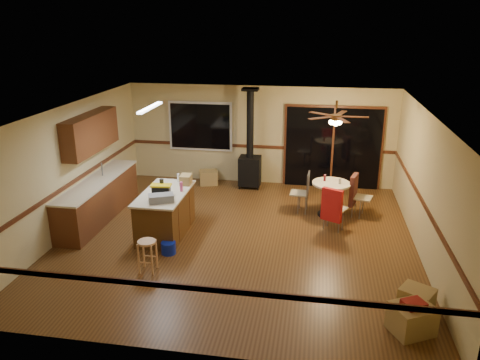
% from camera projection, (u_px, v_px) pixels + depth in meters
% --- Properties ---
extents(floor, '(7.00, 7.00, 0.00)m').
position_uv_depth(floor, '(238.00, 238.00, 9.50)').
color(floor, '#563517').
rests_on(floor, ground).
extents(ceiling, '(7.00, 7.00, 0.00)m').
position_uv_depth(ceiling, '(237.00, 111.00, 8.64)').
color(ceiling, silver).
rests_on(ceiling, ground).
extents(wall_back, '(7.00, 0.00, 7.00)m').
position_uv_depth(wall_back, '(260.00, 135.00, 12.33)').
color(wall_back, tan).
rests_on(wall_back, ground).
extents(wall_front, '(7.00, 0.00, 7.00)m').
position_uv_depth(wall_front, '(190.00, 267.00, 5.81)').
color(wall_front, tan).
rests_on(wall_front, ground).
extents(wall_left, '(0.00, 7.00, 7.00)m').
position_uv_depth(wall_left, '(70.00, 169.00, 9.61)').
color(wall_left, tan).
rests_on(wall_left, ground).
extents(wall_right, '(0.00, 7.00, 7.00)m').
position_uv_depth(wall_right, '(426.00, 188.00, 8.52)').
color(wall_right, tan).
rests_on(wall_right, ground).
extents(chair_rail, '(7.00, 7.00, 0.08)m').
position_uv_depth(chair_rail, '(237.00, 192.00, 9.17)').
color(chair_rail, '#4D2513').
rests_on(chair_rail, ground).
extents(window, '(1.72, 0.10, 1.32)m').
position_uv_depth(window, '(200.00, 126.00, 12.47)').
color(window, black).
rests_on(window, ground).
extents(sliding_door, '(2.52, 0.10, 2.10)m').
position_uv_depth(sliding_door, '(333.00, 148.00, 12.07)').
color(sliding_door, black).
rests_on(sliding_door, ground).
extents(lower_cabinets, '(0.60, 3.00, 0.86)m').
position_uv_depth(lower_cabinets, '(99.00, 200.00, 10.32)').
color(lower_cabinets, '#5D2F17').
rests_on(lower_cabinets, ground).
extents(countertop, '(0.64, 3.04, 0.04)m').
position_uv_depth(countertop, '(97.00, 181.00, 10.17)').
color(countertop, beige).
rests_on(countertop, lower_cabinets).
extents(upper_cabinets, '(0.35, 2.00, 0.80)m').
position_uv_depth(upper_cabinets, '(91.00, 133.00, 10.04)').
color(upper_cabinets, '#5D2F17').
rests_on(upper_cabinets, ground).
extents(kitchen_island, '(0.88, 1.68, 0.90)m').
position_uv_depth(kitchen_island, '(166.00, 213.00, 9.58)').
color(kitchen_island, '#513214').
rests_on(kitchen_island, ground).
extents(wood_stove, '(0.55, 0.50, 2.52)m').
position_uv_depth(wood_stove, '(250.00, 161.00, 12.13)').
color(wood_stove, black).
rests_on(wood_stove, ground).
extents(ceiling_fan, '(0.24, 0.24, 0.55)m').
position_uv_depth(ceiling_fan, '(336.00, 119.00, 9.89)').
color(ceiling_fan, brown).
rests_on(ceiling_fan, ceiling).
extents(fluorescent_strip, '(0.10, 1.20, 0.04)m').
position_uv_depth(fluorescent_strip, '(150.00, 108.00, 9.22)').
color(fluorescent_strip, white).
rests_on(fluorescent_strip, ceiling).
extents(toolbox_grey, '(0.53, 0.42, 0.15)m').
position_uv_depth(toolbox_grey, '(161.00, 198.00, 8.94)').
color(toolbox_grey, slate).
rests_on(toolbox_grey, kitchen_island).
extents(toolbox_black, '(0.36, 0.22, 0.19)m').
position_uv_depth(toolbox_black, '(161.00, 191.00, 9.26)').
color(toolbox_black, black).
rests_on(toolbox_black, kitchen_island).
extents(toolbox_yellow_lid, '(0.42, 0.25, 0.03)m').
position_uv_depth(toolbox_yellow_lid, '(161.00, 185.00, 9.22)').
color(toolbox_yellow_lid, gold).
rests_on(toolbox_yellow_lid, toolbox_black).
extents(box_on_island, '(0.24, 0.32, 0.20)m').
position_uv_depth(box_on_island, '(186.00, 179.00, 9.88)').
color(box_on_island, olive).
rests_on(box_on_island, kitchen_island).
extents(bottle_dark, '(0.09, 0.09, 0.30)m').
position_uv_depth(bottle_dark, '(162.00, 186.00, 9.34)').
color(bottle_dark, black).
rests_on(bottle_dark, kitchen_island).
extents(bottle_pink, '(0.07, 0.07, 0.20)m').
position_uv_depth(bottle_pink, '(181.00, 187.00, 9.47)').
color(bottle_pink, '#D84C8C').
rests_on(bottle_pink, kitchen_island).
extents(bottle_white, '(0.07, 0.07, 0.17)m').
position_uv_depth(bottle_white, '(178.00, 177.00, 10.06)').
color(bottle_white, white).
rests_on(bottle_white, kitchen_island).
extents(bar_stool, '(0.40, 0.40, 0.58)m').
position_uv_depth(bar_stool, '(148.00, 256.00, 8.19)').
color(bar_stool, tan).
rests_on(bar_stool, floor).
extents(blue_bucket, '(0.35, 0.35, 0.23)m').
position_uv_depth(blue_bucket, '(169.00, 248.00, 8.85)').
color(blue_bucket, '#0C20AE').
rests_on(blue_bucket, floor).
extents(dining_table, '(0.85, 0.85, 0.78)m').
position_uv_depth(dining_table, '(331.00, 193.00, 10.44)').
color(dining_table, black).
rests_on(dining_table, ground).
extents(glass_red, '(0.07, 0.07, 0.15)m').
position_uv_depth(glass_red, '(325.00, 178.00, 10.45)').
color(glass_red, '#590C14').
rests_on(glass_red, dining_table).
extents(glass_cream, '(0.07, 0.07, 0.13)m').
position_uv_depth(glass_cream, '(340.00, 181.00, 10.26)').
color(glass_cream, beige).
rests_on(glass_cream, dining_table).
extents(chair_left, '(0.43, 0.42, 0.51)m').
position_uv_depth(chair_left, '(304.00, 188.00, 10.60)').
color(chair_left, tan).
rests_on(chair_left, ground).
extents(chair_near, '(0.58, 0.60, 0.70)m').
position_uv_depth(chair_near, '(332.00, 205.00, 9.61)').
color(chair_near, tan).
rests_on(chair_near, ground).
extents(chair_right, '(0.56, 0.53, 0.70)m').
position_uv_depth(chair_right, '(355.00, 190.00, 10.43)').
color(chair_right, tan).
rests_on(chair_right, ground).
extents(box_under_window, '(0.56, 0.50, 0.38)m').
position_uv_depth(box_under_window, '(209.00, 177.00, 12.53)').
color(box_under_window, olive).
rests_on(box_under_window, floor).
extents(box_corner_a, '(0.71, 0.67, 0.42)m').
position_uv_depth(box_corner_a, '(412.00, 319.00, 6.60)').
color(box_corner_a, olive).
rests_on(box_corner_a, floor).
extents(box_corner_b, '(0.61, 0.58, 0.38)m').
position_uv_depth(box_corner_b, '(416.00, 300.00, 7.08)').
color(box_corner_b, olive).
rests_on(box_corner_b, floor).
extents(box_small_red, '(0.37, 0.35, 0.08)m').
position_uv_depth(box_small_red, '(414.00, 304.00, 6.52)').
color(box_small_red, maroon).
rests_on(box_small_red, box_corner_a).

